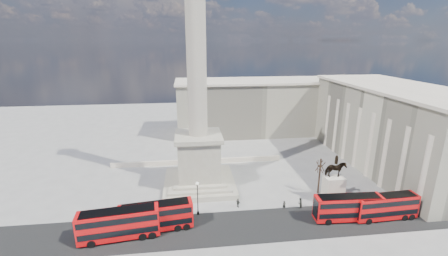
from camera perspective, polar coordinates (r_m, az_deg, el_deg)
ground at (r=57.76m, az=-4.46°, el=-12.99°), size 180.00×180.00×0.00m
asphalt_road at (r=49.70m, az=2.17°, el=-18.29°), size 120.00×9.00×0.01m
nelsons_column at (r=57.46m, az=-4.97°, el=0.81°), size 14.00×14.00×49.85m
balustrade_wall at (r=71.92m, az=-5.05°, el=-6.37°), size 40.00×0.60×1.10m
building_east at (r=78.60m, az=29.83°, el=0.20°), size 19.00×46.00×18.60m
building_northeast at (r=95.03m, az=6.48°, el=4.13°), size 51.00×17.00×16.60m
red_bus_a at (r=48.44m, az=-19.27°, el=-16.86°), size 11.74×3.97×4.67m
red_bus_b at (r=48.86m, az=-12.70°, el=-16.09°), size 11.33×3.91×4.50m
red_bus_c at (r=56.94m, az=28.43°, el=-12.99°), size 10.59×2.89×4.26m
red_bus_d at (r=53.91m, az=22.58°, el=-13.81°), size 10.86×2.95×4.36m
victorian_lamp at (r=51.00m, az=-5.06°, el=-12.70°), size 0.52×0.52×6.01m
equestrian_statue at (r=58.34m, az=20.15°, el=-10.23°), size 4.33×3.25×8.94m
bare_tree_near at (r=66.61m, az=30.71°, el=-6.03°), size 1.60×1.60×6.99m
bare_tree_mid at (r=59.17m, az=17.91°, el=-6.70°), size 1.97×1.97×7.47m
bare_tree_far at (r=75.94m, az=27.90°, el=-3.31°), size 1.61×1.61×6.59m
pedestrian_walking at (r=54.60m, az=11.40°, el=-14.20°), size 0.60×0.41×1.59m
pedestrian_standing at (r=55.47m, az=14.26°, el=-13.66°), size 1.20×1.18×1.94m
pedestrian_crossing at (r=54.17m, az=2.68°, el=-14.07°), size 0.96×1.00×1.67m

